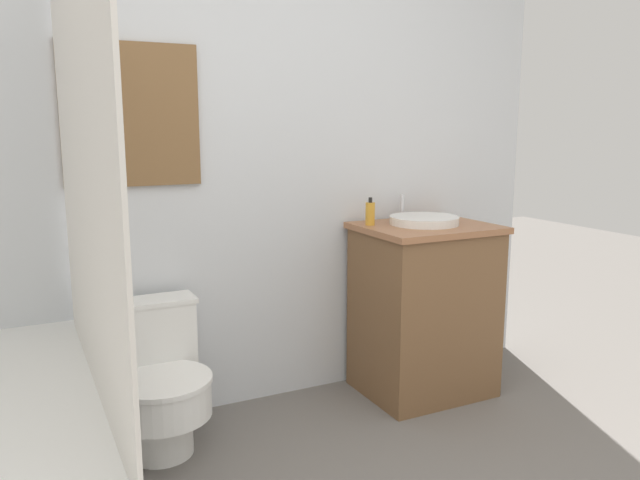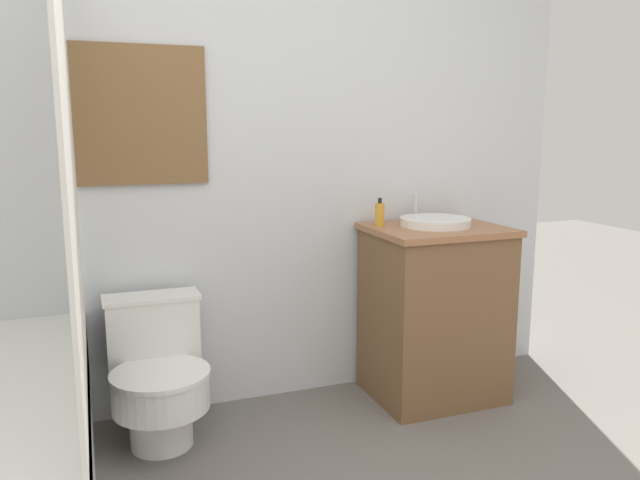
{
  "view_description": "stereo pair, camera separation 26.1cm",
  "coord_description": "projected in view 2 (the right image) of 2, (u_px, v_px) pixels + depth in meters",
  "views": [
    {
      "loc": [
        -0.88,
        -0.94,
        1.34
      ],
      "look_at": [
        0.27,
        1.36,
        0.87
      ],
      "focal_mm": 35.0,
      "sensor_mm": 36.0,
      "label": 1
    },
    {
      "loc": [
        -0.64,
        -1.04,
        1.34
      ],
      "look_at": [
        0.27,
        1.36,
        0.87
      ],
      "focal_mm": 35.0,
      "sensor_mm": 36.0,
      "label": 2
    }
  ],
  "objects": [
    {
      "name": "vanity",
      "position": [
        434.0,
        312.0,
        3.08
      ],
      "size": [
        0.64,
        0.53,
        0.86
      ],
      "color": "brown",
      "rests_on": "ground_plane"
    },
    {
      "name": "toilet",
      "position": [
        158.0,
        375.0,
        2.65
      ],
      "size": [
        0.41,
        0.53,
        0.61
      ],
      "color": "white",
      "rests_on": "ground_plane"
    },
    {
      "name": "sink",
      "position": [
        435.0,
        222.0,
        3.02
      ],
      "size": [
        0.34,
        0.38,
        0.13
      ],
      "color": "white",
      "rests_on": "vanity"
    },
    {
      "name": "soap_bottle",
      "position": [
        380.0,
        214.0,
        3.02
      ],
      "size": [
        0.05,
        0.05,
        0.14
      ],
      "color": "gold",
      "rests_on": "vanity"
    },
    {
      "name": "wall_back",
      "position": [
        228.0,
        145.0,
        2.88
      ],
      "size": [
        3.52,
        0.07,
        2.5
      ],
      "color": "silver",
      "rests_on": "ground_plane"
    }
  ]
}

